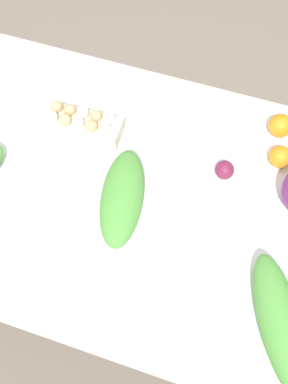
% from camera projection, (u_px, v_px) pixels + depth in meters
% --- Properties ---
extents(ground_plane, '(8.00, 8.00, 0.00)m').
position_uv_depth(ground_plane, '(144.00, 283.00, 2.26)').
color(ground_plane, '#70665B').
extents(dining_table, '(1.47, 0.98, 0.73)m').
position_uv_depth(dining_table, '(144.00, 209.00, 1.71)').
color(dining_table, silver).
rests_on(dining_table, ground_plane).
extents(egg_carton, '(0.27, 0.11, 0.09)m').
position_uv_depth(egg_carton, '(81.00, 123.00, 1.72)').
color(egg_carton, beige).
rests_on(egg_carton, dining_table).
extents(greens_bunch_chard, '(0.19, 0.35, 0.09)m').
position_uv_depth(greens_bunch_chard, '(122.00, 197.00, 1.58)').
color(greens_bunch_chard, '#4C933D').
rests_on(greens_bunch_chard, dining_table).
extents(greens_bunch_scallion, '(0.27, 0.39, 0.10)m').
position_uv_depth(greens_bunch_scallion, '(280.00, 321.00, 1.38)').
color(greens_bunch_scallion, '#4C933D').
rests_on(greens_bunch_scallion, dining_table).
extents(beet_root, '(0.06, 0.06, 0.06)m').
position_uv_depth(beet_root, '(225.00, 170.00, 1.65)').
color(beet_root, maroon).
rests_on(beet_root, dining_table).
extents(orange_2, '(0.08, 0.08, 0.08)m').
position_uv_depth(orange_2, '(280.00, 126.00, 1.72)').
color(orange_2, orange).
rests_on(orange_2, dining_table).
extents(orange_5, '(0.07, 0.07, 0.07)m').
position_uv_depth(orange_5, '(280.00, 157.00, 1.66)').
color(orange_5, orange).
rests_on(orange_5, dining_table).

